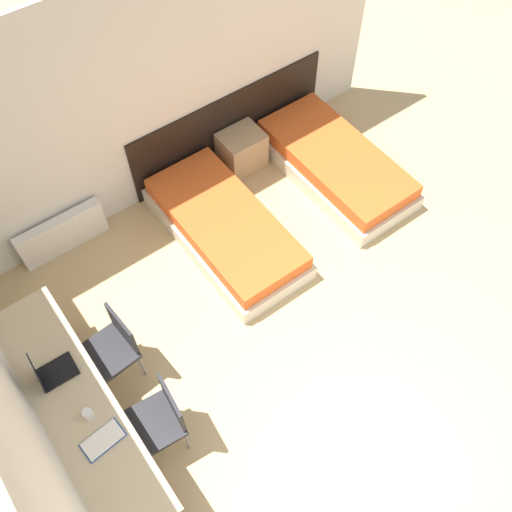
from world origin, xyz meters
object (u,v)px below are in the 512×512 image
Objects in this scene: chair_near_laptop at (112,347)px; chair_near_notebook at (159,419)px; bed_near_door at (335,164)px; bed_near_window at (225,228)px; nightstand at (242,150)px; laptop at (50,372)px.

chair_near_notebook is at bearing -94.36° from chair_near_laptop.
chair_near_laptop is (-3.31, -0.68, 0.31)m from bed_near_door.
bed_near_door is (1.60, 0.00, 0.00)m from bed_near_window.
nightstand is at bearing 45.15° from bed_near_window.
bed_near_window is 2.33× the size of chair_near_notebook.
nightstand is 1.55× the size of laptop.
chair_near_notebook is at bearing -52.67° from laptop.
chair_near_notebook is at bearing -137.45° from nightstand.
laptop reaches higher than chair_near_notebook.
bed_near_window is 3.99× the size of nightstand.
bed_near_door is at bearing -45.15° from nightstand.
bed_near_door is 6.19× the size of laptop.
chair_near_laptop is 1.00× the size of chair_near_notebook.
chair_near_notebook is (-1.71, -1.50, 0.31)m from bed_near_window.
nightstand is 3.47m from laptop.
bed_near_door is 3.65m from chair_near_notebook.
nightstand is 0.58× the size of chair_near_notebook.
bed_near_window is at bearing 20.11° from laptop.
nightstand is 3.42m from chair_near_notebook.
chair_near_laptop is at bearing -168.39° from bed_near_door.
laptop is (-3.85, -0.74, 0.62)m from bed_near_door.
laptop reaches higher than chair_near_laptop.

